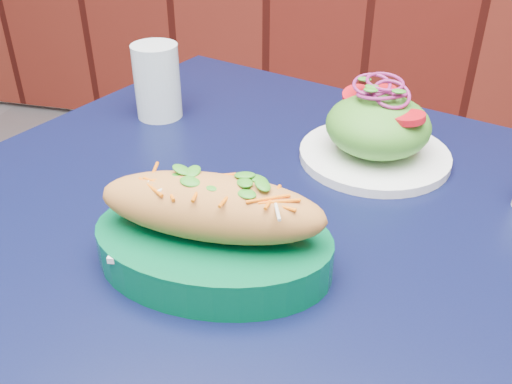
# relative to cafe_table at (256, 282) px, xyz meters

# --- Properties ---
(cafe_table) EXTENTS (1.02, 1.02, 0.75)m
(cafe_table) POSITION_rel_cafe_table_xyz_m (0.00, 0.00, 0.00)
(cafe_table) COLOR black
(cafe_table) RESTS_ON ground
(banh_mi_basket) EXTENTS (0.23, 0.15, 0.11)m
(banh_mi_basket) POSITION_rel_cafe_table_xyz_m (-0.02, -0.08, 0.13)
(banh_mi_basket) COLOR #025731
(banh_mi_basket) RESTS_ON cafe_table
(salad_plate) EXTENTS (0.19, 0.19, 0.11)m
(salad_plate) POSITION_rel_cafe_table_xyz_m (0.12, 0.18, 0.13)
(salad_plate) COLOR white
(salad_plate) RESTS_ON cafe_table
(water_glass) EXTENTS (0.07, 0.07, 0.11)m
(water_glass) POSITION_rel_cafe_table_xyz_m (-0.21, 0.23, 0.14)
(water_glass) COLOR silver
(water_glass) RESTS_ON cafe_table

